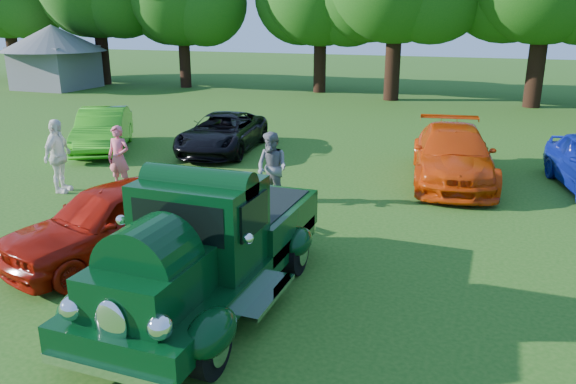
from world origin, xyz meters
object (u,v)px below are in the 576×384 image
(spectator_pink, at_px, (119,158))
(red_convertible, at_px, (114,220))
(gazebo, at_px, (54,50))
(spectator_grey, at_px, (272,168))
(back_car_orange, at_px, (453,155))
(hero_pickup, at_px, (209,248))
(back_car_lime, at_px, (103,130))
(back_car_black, at_px, (223,133))
(spectator_white, at_px, (58,156))

(spectator_pink, bearing_deg, red_convertible, -58.66)
(red_convertible, height_order, gazebo, gazebo)
(spectator_pink, xyz_separation_m, gazebo, (-17.21, 16.91, 1.56))
(spectator_grey, relative_size, gazebo, 0.27)
(back_car_orange, distance_m, gazebo, 28.55)
(back_car_orange, height_order, gazebo, gazebo)
(hero_pickup, height_order, back_car_lime, hero_pickup)
(gazebo, bearing_deg, back_car_lime, -43.81)
(back_car_lime, bearing_deg, back_car_orange, -27.87)
(hero_pickup, xyz_separation_m, red_convertible, (-2.53, 0.95, -0.18))
(red_convertible, xyz_separation_m, gazebo, (-19.80, 20.58, 1.68))
(hero_pickup, xyz_separation_m, spectator_grey, (-0.94, 4.94, -0.02))
(hero_pickup, distance_m, back_car_black, 10.47)
(spectator_pink, bearing_deg, spectator_white, -152.46)
(spectator_white, bearing_deg, back_car_orange, -75.89)
(hero_pickup, distance_m, spectator_grey, 5.03)
(hero_pickup, bearing_deg, spectator_pink, 137.91)
(spectator_white, bearing_deg, spectator_pink, -70.57)
(back_car_lime, xyz_separation_m, back_car_orange, (11.39, 0.26, 0.04))
(back_car_black, bearing_deg, back_car_orange, -15.11)
(back_car_lime, xyz_separation_m, spectator_white, (2.01, -4.33, 0.25))
(red_convertible, distance_m, spectator_pink, 4.50)
(back_car_lime, relative_size, back_car_black, 0.93)
(hero_pickup, bearing_deg, gazebo, 136.04)
(back_car_black, relative_size, back_car_orange, 0.89)
(hero_pickup, relative_size, back_car_lime, 1.24)
(hero_pickup, bearing_deg, back_car_orange, 70.52)
(hero_pickup, distance_m, gazebo, 31.06)
(spectator_grey, bearing_deg, hero_pickup, -60.08)
(hero_pickup, height_order, spectator_white, hero_pickup)
(back_car_black, xyz_separation_m, spectator_grey, (3.61, -4.49, 0.24))
(hero_pickup, height_order, red_convertible, hero_pickup)
(hero_pickup, relative_size, red_convertible, 1.25)
(back_car_black, bearing_deg, spectator_pink, -104.38)
(spectator_grey, bearing_deg, back_car_lime, 175.65)
(spectator_grey, bearing_deg, back_car_black, 147.87)
(back_car_black, height_order, spectator_pink, spectator_pink)
(hero_pickup, relative_size, back_car_orange, 1.03)
(hero_pickup, bearing_deg, back_car_lime, 135.79)
(gazebo, bearing_deg, hero_pickup, -43.96)
(back_car_orange, xyz_separation_m, spectator_grey, (-3.93, -3.50, 0.13))
(red_convertible, xyz_separation_m, spectator_pink, (-2.59, 3.68, 0.12))
(hero_pickup, relative_size, gazebo, 0.83)
(spectator_grey, bearing_deg, spectator_white, -149.57)
(back_car_orange, bearing_deg, hero_pickup, -117.95)
(red_convertible, xyz_separation_m, back_car_lime, (-5.88, 7.23, -0.02))
(back_car_black, bearing_deg, spectator_grey, -58.85)
(back_car_lime, xyz_separation_m, spectator_pink, (3.29, -3.56, 0.14))
(back_car_lime, bearing_deg, hero_pickup, -73.37)
(red_convertible, distance_m, back_car_orange, 9.30)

